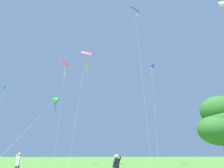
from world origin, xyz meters
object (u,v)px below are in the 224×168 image
at_px(person_near_tree, 117,167).
at_px(person_in_blue_jacket, 115,163).
at_px(person_with_spool, 18,163).
at_px(kite_green_small, 55,100).
at_px(tree_right_cluster, 221,121).
at_px(kite_red_high, 65,67).
at_px(kite_black_large, 136,14).
at_px(kite_blue_delta, 152,65).
at_px(kite_pink_low, 86,58).
at_px(kite_white_distant, 220,4).
at_px(kite_teal_box, 4,90).

xyz_separation_m(person_near_tree, person_in_blue_jacket, (1.03, 6.25, -0.02)).
bearing_deg(person_with_spool, kite_green_small, 78.68).
bearing_deg(tree_right_cluster, kite_red_high, 149.89).
xyz_separation_m(kite_black_large, person_in_blue_jacket, (-5.11, -7.01, -23.96)).
height_order(person_with_spool, person_in_blue_jacket, person_with_spool).
relative_size(kite_blue_delta, tree_right_cluster, 2.59).
relative_size(kite_green_small, kite_pink_low, 0.42).
height_order(kite_red_high, person_with_spool, kite_red_high).
height_order(kite_white_distant, person_near_tree, kite_white_distant).
distance_m(kite_teal_box, kite_black_large, 31.86).
bearing_deg(person_in_blue_jacket, person_with_spool, -168.84).
height_order(kite_teal_box, kite_blue_delta, kite_blue_delta).
bearing_deg(kite_blue_delta, tree_right_cluster, -85.25).
bearing_deg(kite_pink_low, kite_white_distant, -48.84).
height_order(kite_teal_box, kite_pink_low, kite_pink_low).
relative_size(kite_green_small, kite_white_distant, 0.48).
xyz_separation_m(person_with_spool, person_in_blue_jacket, (7.41, 1.46, -0.10)).
relative_size(kite_teal_box, kite_blue_delta, 0.74).
height_order(kite_pink_low, person_with_spool, kite_pink_low).
relative_size(kite_black_large, person_in_blue_jacket, 17.04).
xyz_separation_m(kite_blue_delta, kite_white_distant, (0.27, -20.32, -2.75)).
relative_size(kite_blue_delta, person_with_spool, 12.07).
distance_m(kite_green_small, kite_red_high, 13.21).
bearing_deg(person_near_tree, kite_blue_delta, 61.65).
bearing_deg(person_in_blue_jacket, tree_right_cluster, 8.63).
distance_m(kite_blue_delta, kite_white_distant, 20.51).
xyz_separation_m(kite_pink_low, tree_right_cluster, (15.98, -11.98, -13.83)).
relative_size(kite_teal_box, kite_pink_low, 0.75).
height_order(kite_red_high, kite_pink_low, kite_pink_low).
bearing_deg(kite_teal_box, person_in_blue_jacket, -48.30).
height_order(kite_black_large, kite_blue_delta, kite_black_large).
xyz_separation_m(kite_teal_box, kite_white_distant, (32.38, -26.27, 2.84)).
distance_m(kite_red_high, kite_white_distant, 25.04).
height_order(kite_pink_low, person_in_blue_jacket, kite_pink_low).
relative_size(kite_red_high, kite_pink_low, 0.87).
bearing_deg(kite_white_distant, kite_green_small, 158.66).
bearing_deg(person_with_spool, kite_white_distant, -5.22).
height_order(kite_black_large, kite_pink_low, kite_black_large).
xyz_separation_m(kite_black_large, tree_right_cluster, (7.73, -5.07, -19.62)).
xyz_separation_m(person_near_tree, tree_right_cluster, (13.86, 8.19, 4.32)).
distance_m(kite_red_high, kite_pink_low, 4.50).
distance_m(kite_black_large, kite_red_high, 15.88).
distance_m(kite_teal_box, kite_red_high, 16.84).
distance_m(kite_red_high, person_near_tree, 25.78).
distance_m(kite_teal_box, tree_right_cluster, 40.64).
bearing_deg(person_near_tree, kite_black_large, 65.19).
bearing_deg(kite_blue_delta, kite_white_distant, -89.23).
bearing_deg(tree_right_cluster, kite_black_large, 146.75).
distance_m(kite_blue_delta, kite_pink_low, 15.12).
bearing_deg(kite_red_high, kite_white_distant, -41.56).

